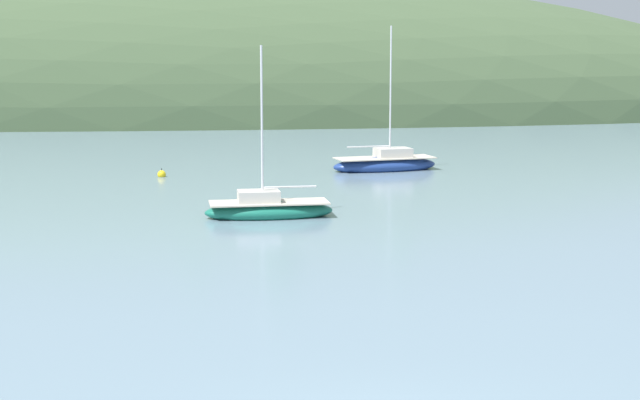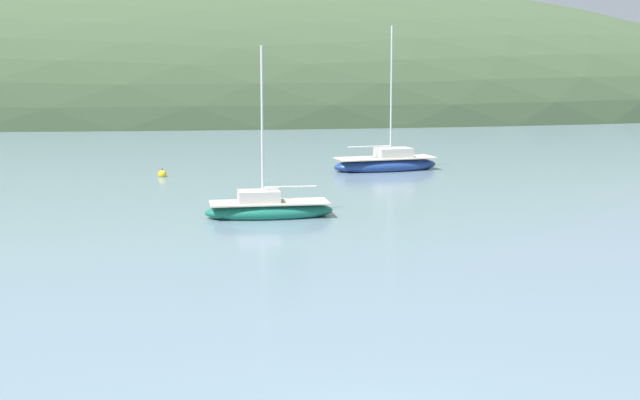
% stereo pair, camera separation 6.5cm
% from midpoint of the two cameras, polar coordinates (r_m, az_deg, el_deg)
% --- Properties ---
extents(far_shoreline_hill, '(150.00, 36.00, 31.62)m').
position_cam_midpoint_polar(far_shoreline_hill, '(99.42, -16.60, 4.70)').
color(far_shoreline_hill, '#425638').
rests_on(far_shoreline_hill, ground).
extents(sailboat_navy_dinghy, '(6.20, 3.38, 8.00)m').
position_cam_midpoint_polar(sailboat_navy_dinghy, '(54.04, 3.87, 2.11)').
color(sailboat_navy_dinghy, navy).
rests_on(sailboat_navy_dinghy, ground).
extents(sailboat_yellow_far, '(5.27, 2.25, 6.95)m').
position_cam_midpoint_polar(sailboat_yellow_far, '(39.31, -2.96, -0.52)').
color(sailboat_yellow_far, '#196B56').
rests_on(sailboat_yellow_far, ground).
extents(mooring_buoy_inner, '(0.44, 0.44, 0.54)m').
position_cam_midpoint_polar(mooring_buoy_inner, '(51.94, -9.04, 1.47)').
color(mooring_buoy_inner, yellow).
rests_on(mooring_buoy_inner, ground).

